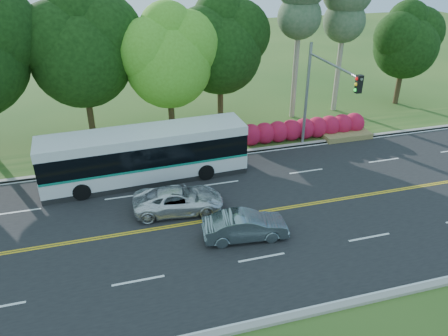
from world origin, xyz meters
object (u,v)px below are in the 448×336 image
object	(u,v)px
transit_bus	(145,156)
sedan	(245,226)
traffic_signal	(322,87)
suv	(179,200)

from	to	relation	value
transit_bus	sedan	size ratio (longest dim) A/B	2.95
traffic_signal	suv	distance (m)	11.39
transit_bus	suv	world-z (taller)	transit_bus
transit_bus	sedan	distance (m)	8.09
suv	transit_bus	bearing A→B (deg)	23.03
traffic_signal	sedan	world-z (taller)	traffic_signal
transit_bus	suv	bearing A→B (deg)	-75.79
transit_bus	sedan	bearing A→B (deg)	-64.69
traffic_signal	sedan	distance (m)	11.02
traffic_signal	transit_bus	distance (m)	11.48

